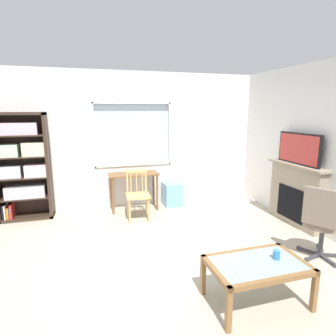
{
  "coord_description": "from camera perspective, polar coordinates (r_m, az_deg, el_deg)",
  "views": [
    {
      "loc": [
        -0.92,
        -3.28,
        1.95
      ],
      "look_at": [
        0.3,
        0.85,
        1.07
      ],
      "focal_mm": 30.34,
      "sensor_mm": 36.0,
      "label": 1
    }
  ],
  "objects": [
    {
      "name": "ground",
      "position": [
        3.93,
        -0.69,
        -18.44
      ],
      "size": [
        6.23,
        5.91,
        0.02
      ],
      "primitive_type": "cube",
      "color": "#B2A893"
    },
    {
      "name": "wall_back_with_window",
      "position": [
        5.84,
        -7.36,
        5.38
      ],
      "size": [
        5.23,
        0.15,
        2.7
      ],
      "color": "silver",
      "rests_on": "ground"
    },
    {
      "name": "bookshelf",
      "position": [
        5.68,
        -27.17,
        0.59
      ],
      "size": [
        0.9,
        0.38,
        1.92
      ],
      "color": "#38281E",
      "rests_on": "ground"
    },
    {
      "name": "desk_under_window",
      "position": [
        5.62,
        -6.88,
        -2.36
      ],
      "size": [
        0.96,
        0.42,
        0.74
      ],
      "color": "brown",
      "rests_on": "ground"
    },
    {
      "name": "wooden_chair",
      "position": [
        5.17,
        -6.11,
        -5.29
      ],
      "size": [
        0.44,
        0.42,
        0.9
      ],
      "color": "tan",
      "rests_on": "ground"
    },
    {
      "name": "plastic_drawer_unit",
      "position": [
        5.94,
        0.8,
        -5.23
      ],
      "size": [
        0.35,
        0.4,
        0.48
      ],
      "primitive_type": "cube",
      "color": "#72ADDB",
      "rests_on": "ground"
    },
    {
      "name": "fireplace",
      "position": [
        5.37,
        24.24,
        -4.81
      ],
      "size": [
        0.26,
        1.23,
        1.06
      ],
      "color": "gray",
      "rests_on": "ground"
    },
    {
      "name": "tv",
      "position": [
        5.21,
        24.8,
        3.54
      ],
      "size": [
        0.06,
        0.93,
        0.52
      ],
      "color": "black",
      "rests_on": "fireplace"
    },
    {
      "name": "office_chair",
      "position": [
        4.26,
        28.53,
        -9.1
      ],
      "size": [
        0.61,
        0.57,
        1.0
      ],
      "color": "#7A6B5B",
      "rests_on": "ground"
    },
    {
      "name": "coffee_table",
      "position": [
        3.17,
        17.46,
        -18.69
      ],
      "size": [
        0.98,
        0.62,
        0.45
      ],
      "color": "#8C9E99",
      "rests_on": "ground"
    },
    {
      "name": "sippy_cup",
      "position": [
        3.25,
        20.97,
        -15.95
      ],
      "size": [
        0.07,
        0.07,
        0.09
      ],
      "primitive_type": "cylinder",
      "color": "#337FD6",
      "rests_on": "coffee_table"
    }
  ]
}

